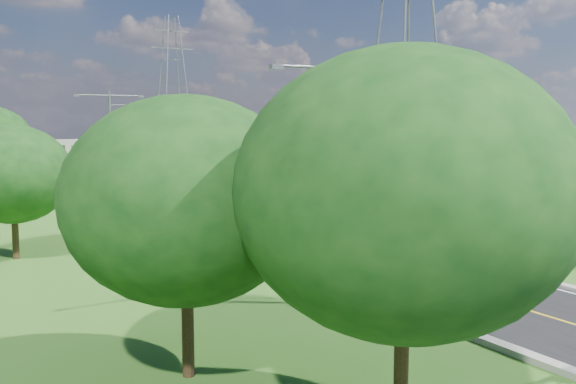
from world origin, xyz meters
The scene contains 21 objects.
ground centered at (0.00, 60.00, 0.00)m, with size 260.00×260.00×0.00m, color #255618.
road centered at (0.00, 66.00, 0.03)m, with size 8.00×150.00×0.06m, color black.
curb_left centered at (-4.25, 66.00, 0.11)m, with size 0.50×150.00×0.22m, color gray.
curb_right centered at (4.25, 66.00, 0.11)m, with size 0.50×150.00×0.22m, color gray.
speed_limit_sign centered at (5.20, 37.98, 1.60)m, with size 0.55×0.09×2.40m.
overpass centered at (0.00, 140.00, 2.41)m, with size 30.00×3.00×3.20m.
streetlight_near_left centered at (-6.00, 12.00, 5.94)m, with size 5.90×0.25×10.00m.
streetlight_mid_left centered at (-6.00, 45.00, 5.94)m, with size 5.90×0.25×10.00m.
streetlight_far_right centered at (6.00, 78.00, 5.94)m, with size 5.90×0.25×10.00m.
power_tower_near centered at (22.00, 40.00, 14.01)m, with size 9.00×6.40×28.00m.
power_tower_far centered at (26.00, 115.00, 14.01)m, with size 9.00×6.40×28.00m.
tree_la centered at (-14.00, 8.00, 5.27)m, with size 7.14×7.14×8.30m.
tree_lb centered at (-16.00, 28.00, 4.64)m, with size 6.30×6.30×7.33m.
tree_lf centered at (-11.00, 2.00, 5.89)m, with size 7.98×7.98×9.28m.
tree_rb centered at (16.00, 30.00, 4.95)m, with size 6.72×6.72×7.82m.
tree_rc centered at (15.00, 52.00, 4.33)m, with size 5.88×5.88×6.84m.
tree_rd centered at (17.00, 76.00, 5.27)m, with size 7.14×7.14×8.30m.
tree_re centered at (14.50, 100.00, 4.02)m, with size 5.46×5.46×6.35m.
tree_rf centered at (18.00, 120.00, 4.64)m, with size 6.30×6.30×7.33m.
bus_outbound centered at (0.80, 59.66, 1.58)m, with size 2.55×10.89×3.03m, color silver.
bus_inbound centered at (-3.20, 60.22, 1.76)m, with size 2.85×12.20×3.40m, color silver.
Camera 1 is at (-20.81, -9.24, 7.56)m, focal length 40.00 mm.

